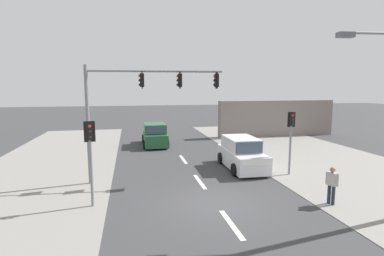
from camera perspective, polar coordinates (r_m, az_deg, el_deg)
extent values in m
plane|color=#3A3A3D|center=(13.17, 4.56, -14.11)|extent=(140.00, 140.00, 0.00)
cube|color=silver|center=(11.42, 7.51, -17.69)|extent=(0.20, 2.40, 0.01)
cube|color=silver|center=(15.89, 1.49, -10.18)|extent=(0.20, 2.40, 0.01)
cube|color=silver|center=(20.61, -1.70, -5.98)|extent=(0.20, 2.40, 0.01)
cube|color=gray|center=(19.17, 29.76, -8.05)|extent=(10.00, 44.00, 0.02)
cube|color=gray|center=(17.21, -28.59, -9.71)|extent=(8.00, 40.00, 0.02)
cylinder|color=slate|center=(12.59, 32.43, 14.98)|extent=(2.59, 0.41, 0.09)
cube|color=#595B60|center=(11.86, 27.20, 15.50)|extent=(0.59, 0.35, 0.18)
cylinder|color=slate|center=(15.82, -19.19, 0.43)|extent=(0.18, 0.18, 6.00)
cylinder|color=slate|center=(15.38, -6.94, 10.69)|extent=(6.79, 0.63, 0.11)
cube|color=black|center=(15.37, -9.48, 8.97)|extent=(0.22, 0.27, 0.68)
cube|color=black|center=(15.37, -9.48, 8.97)|extent=(0.07, 0.44, 0.84)
sphere|color=red|center=(15.39, -9.95, 9.77)|extent=(0.13, 0.13, 0.13)
sphere|color=black|center=(15.38, -9.94, 8.95)|extent=(0.13, 0.13, 0.13)
sphere|color=black|center=(15.38, -9.92, 8.14)|extent=(0.13, 0.13, 0.13)
cube|color=black|center=(15.42, -2.31, 9.06)|extent=(0.22, 0.27, 0.68)
cube|color=black|center=(15.42, -2.31, 9.06)|extent=(0.07, 0.44, 0.84)
sphere|color=red|center=(15.42, -2.76, 9.87)|extent=(0.13, 0.13, 0.13)
sphere|color=black|center=(15.41, -2.76, 9.06)|extent=(0.13, 0.13, 0.13)
sphere|color=black|center=(15.41, -2.75, 8.24)|extent=(0.13, 0.13, 0.13)
cube|color=black|center=(15.70, 4.72, 9.02)|extent=(0.22, 0.27, 0.68)
cube|color=black|center=(15.70, 4.72, 9.02)|extent=(0.07, 0.44, 0.84)
sphere|color=red|center=(15.69, 4.29, 9.83)|extent=(0.13, 0.13, 0.13)
sphere|color=black|center=(15.68, 4.28, 9.02)|extent=(0.13, 0.13, 0.13)
sphere|color=black|center=(15.68, 4.27, 8.22)|extent=(0.13, 0.13, 0.13)
cylinder|color=slate|center=(17.65, 18.17, -4.06)|extent=(0.12, 0.12, 2.80)
cube|color=black|center=(17.39, 18.41, 1.56)|extent=(0.27, 0.21, 0.68)
cube|color=black|center=(17.39, 18.41, 1.56)|extent=(0.44, 0.06, 0.84)
sphere|color=red|center=(17.26, 18.62, 2.24)|extent=(0.13, 0.13, 0.13)
sphere|color=black|center=(17.28, 18.59, 1.51)|extent=(0.13, 0.13, 0.13)
sphere|color=black|center=(17.31, 18.56, 0.79)|extent=(0.13, 0.13, 0.13)
cylinder|color=slate|center=(13.03, -18.61, -8.24)|extent=(0.12, 0.12, 2.80)
cube|color=black|center=(12.67, -18.95, -0.65)|extent=(0.29, 0.24, 0.68)
cube|color=black|center=(12.67, -18.95, -0.65)|extent=(0.44, 0.12, 0.84)
sphere|color=red|center=(12.52, -18.96, 0.27)|extent=(0.13, 0.13, 0.13)
sphere|color=black|center=(12.55, -18.91, -0.72)|extent=(0.13, 0.13, 0.13)
sphere|color=black|center=(12.58, -18.87, -1.71)|extent=(0.13, 0.13, 0.13)
cube|color=gray|center=(31.42, 15.77, 1.82)|extent=(12.00, 1.00, 3.60)
cube|color=silver|center=(18.44, 9.45, -5.72)|extent=(1.94, 4.54, 1.00)
cube|color=silver|center=(18.44, 9.30, -2.92)|extent=(1.78, 2.74, 0.76)
cube|color=#384756|center=(17.18, 10.84, -3.74)|extent=(1.58, 0.09, 0.65)
cube|color=#384756|center=(19.71, 7.96, -2.20)|extent=(1.55, 0.09, 0.61)
cube|color=white|center=(16.33, 12.19, -6.74)|extent=(1.56, 0.07, 0.14)
cylinder|color=black|center=(17.59, 13.83, -7.42)|extent=(0.24, 0.72, 0.72)
cylinder|color=black|center=(16.93, 8.09, -7.86)|extent=(0.24, 0.72, 0.72)
cylinder|color=black|center=(20.09, 10.56, -5.43)|extent=(0.24, 0.72, 0.72)
cylinder|color=black|center=(19.51, 5.48, -5.72)|extent=(0.24, 0.72, 0.72)
cube|color=#235633|center=(25.60, -7.10, -1.88)|extent=(1.88, 4.52, 1.00)
cube|color=#235633|center=(25.27, -7.10, 0.01)|extent=(1.74, 2.72, 0.76)
cube|color=#384756|center=(26.63, -7.31, 0.40)|extent=(1.58, 0.07, 0.65)
cube|color=#384756|center=(23.92, -6.86, -0.42)|extent=(1.55, 0.07, 0.61)
cube|color=white|center=(27.80, -7.44, -0.65)|extent=(1.56, 0.05, 0.14)
cylinder|color=black|center=(26.97, -9.25, -2.02)|extent=(0.23, 0.72, 0.72)
cylinder|color=black|center=(27.09, -5.36, -1.91)|extent=(0.23, 0.72, 0.72)
cylinder|color=black|center=(24.23, -9.02, -3.13)|extent=(0.23, 0.72, 0.72)
cylinder|color=black|center=(24.36, -4.68, -3.00)|extent=(0.23, 0.72, 0.72)
cylinder|color=#232838|center=(14.07, 25.30, -11.57)|extent=(0.14, 0.14, 0.84)
cylinder|color=#232838|center=(14.15, 24.64, -11.42)|extent=(0.14, 0.14, 0.84)
cube|color=#B7B2AD|center=(13.91, 25.14, -8.77)|extent=(0.35, 0.42, 0.56)
sphere|color=#9E7051|center=(13.80, 25.23, -7.17)|extent=(0.22, 0.22, 0.22)
cylinder|color=#B7B2AD|center=(13.80, 26.00, -8.94)|extent=(0.09, 0.09, 0.54)
cylinder|color=#B7B2AD|center=(14.01, 24.28, -8.59)|extent=(0.09, 0.09, 0.54)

